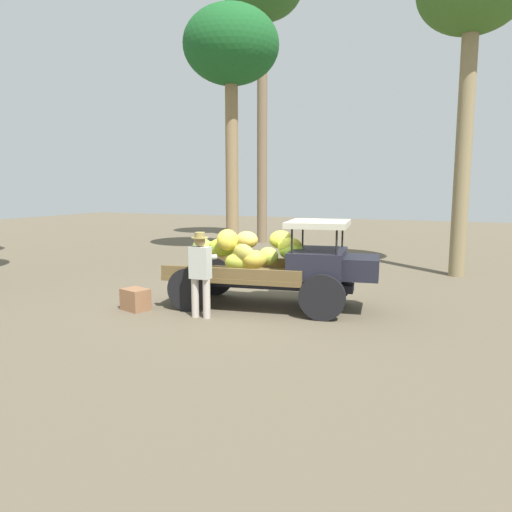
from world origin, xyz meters
TOP-DOWN VIEW (x-y plane):
  - ground_plane at (0.00, 0.00)m, footprint 60.00×60.00m
  - truck at (0.72, 0.13)m, footprint 4.60×2.27m
  - farmer at (-0.36, -1.30)m, footprint 0.53×0.46m
  - wooden_crate at (-1.95, -1.33)m, footprint 0.66×0.56m
  - forest_tree_3 at (-3.84, 7.23)m, footprint 3.54×3.54m

SIDE VIEW (x-z plane):
  - ground_plane at x=0.00m, z-range 0.00..0.00m
  - wooden_crate at x=-1.95m, z-range 0.00..0.46m
  - truck at x=0.72m, z-range 0.02..1.92m
  - farmer at x=-0.36m, z-range 0.12..1.84m
  - forest_tree_3 at x=-3.84m, z-range 2.98..12.15m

